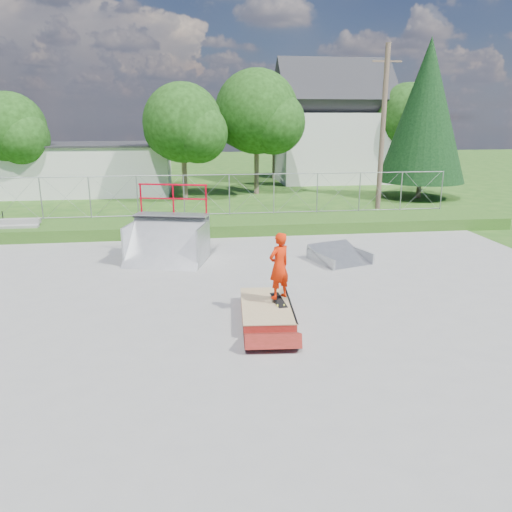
# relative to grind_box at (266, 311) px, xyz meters

# --- Properties ---
(ground) EXTENTS (120.00, 120.00, 0.00)m
(ground) POSITION_rel_grind_box_xyz_m (0.01, 0.39, -0.18)
(ground) COLOR #224F16
(ground) RESTS_ON ground
(concrete_pad) EXTENTS (20.00, 16.00, 0.04)m
(concrete_pad) POSITION_rel_grind_box_xyz_m (0.01, 0.39, -0.16)
(concrete_pad) COLOR gray
(concrete_pad) RESTS_ON ground
(grass_berm) EXTENTS (24.00, 3.00, 0.50)m
(grass_berm) POSITION_rel_grind_box_xyz_m (0.01, 9.89, 0.07)
(grass_berm) COLOR #224F16
(grass_berm) RESTS_ON ground
(grind_box) EXTENTS (1.38, 2.55, 0.37)m
(grind_box) POSITION_rel_grind_box_xyz_m (0.00, 0.00, 0.00)
(grind_box) COLOR maroon
(grind_box) RESTS_ON concrete_pad
(quarter_pipe) EXTENTS (2.96, 2.69, 2.51)m
(quarter_pipe) POSITION_rel_grind_box_xyz_m (-2.56, 5.22, 1.07)
(quarter_pipe) COLOR #9A9CA1
(quarter_pipe) RESTS_ON concrete_pad
(flat_bank_ramp) EXTENTS (2.06, 2.13, 0.49)m
(flat_bank_ramp) POSITION_rel_grind_box_xyz_m (3.20, 4.48, 0.06)
(flat_bank_ramp) COLOR #9A9CA1
(flat_bank_ramp) RESTS_ON concrete_pad
(skateboard) EXTENTS (0.32, 0.82, 0.13)m
(skateboard) POSITION_rel_grind_box_xyz_m (0.32, 0.09, 0.23)
(skateboard) COLOR black
(skateboard) RESTS_ON grind_box
(skater) EXTENTS (0.71, 0.64, 1.62)m
(skater) POSITION_rel_grind_box_xyz_m (0.32, 0.09, 1.04)
(skater) COLOR red
(skater) RESTS_ON grind_box
(concrete_stairs) EXTENTS (1.50, 1.60, 0.80)m
(concrete_stairs) POSITION_rel_grind_box_xyz_m (-8.49, 9.09, 0.22)
(concrete_stairs) COLOR gray
(concrete_stairs) RESTS_ON ground
(chain_link_fence) EXTENTS (20.00, 0.06, 1.80)m
(chain_link_fence) POSITION_rel_grind_box_xyz_m (0.01, 10.89, 1.22)
(chain_link_fence) COLOR gray
(chain_link_fence) RESTS_ON grass_berm
(utility_building_flat) EXTENTS (10.00, 6.00, 3.00)m
(utility_building_flat) POSITION_rel_grind_box_xyz_m (-7.99, 22.39, 1.32)
(utility_building_flat) COLOR silver
(utility_building_flat) RESTS_ON ground
(gable_house) EXTENTS (8.40, 6.08, 8.94)m
(gable_house) POSITION_rel_grind_box_xyz_m (9.01, 26.39, 3.65)
(gable_house) COLOR silver
(gable_house) RESTS_ON ground
(utility_pole) EXTENTS (0.24, 0.24, 8.00)m
(utility_pole) POSITION_rel_grind_box_xyz_m (7.51, 12.39, 3.82)
(utility_pole) COLOR brown
(utility_pole) RESTS_ON ground
(tree_left_near) EXTENTS (4.76, 4.48, 6.65)m
(tree_left_near) POSITION_rel_grind_box_xyz_m (-1.74, 18.22, 4.05)
(tree_left_near) COLOR brown
(tree_left_near) RESTS_ON ground
(tree_center) EXTENTS (5.44, 5.12, 7.60)m
(tree_center) POSITION_rel_grind_box_xyz_m (2.80, 20.20, 4.66)
(tree_center) COLOR brown
(tree_center) RESTS_ON ground
(tree_left_far) EXTENTS (4.42, 4.16, 6.18)m
(tree_left_far) POSITION_rel_grind_box_xyz_m (-11.76, 20.23, 3.75)
(tree_left_far) COLOR brown
(tree_left_far) RESTS_ON ground
(tree_right_far) EXTENTS (5.10, 4.80, 7.12)m
(tree_right_far) POSITION_rel_grind_box_xyz_m (14.28, 24.21, 4.36)
(tree_right_far) COLOR brown
(tree_right_far) RESTS_ON ground
(tree_back_mid) EXTENTS (4.08, 3.84, 5.70)m
(tree_back_mid) POSITION_rel_grind_box_xyz_m (5.22, 28.25, 3.45)
(tree_back_mid) COLOR brown
(tree_back_mid) RESTS_ON ground
(conifer_tree) EXTENTS (5.04, 5.04, 9.10)m
(conifer_tree) POSITION_rel_grind_box_xyz_m (12.01, 17.39, 4.86)
(conifer_tree) COLOR brown
(conifer_tree) RESTS_ON ground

